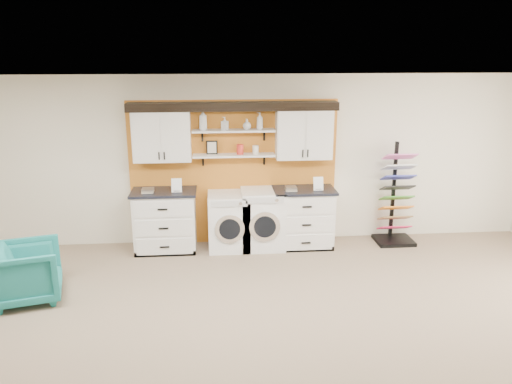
{
  "coord_description": "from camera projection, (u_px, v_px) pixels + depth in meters",
  "views": [
    {
      "loc": [
        -0.3,
        -4.08,
        3.17
      ],
      "look_at": [
        0.23,
        2.3,
        1.34
      ],
      "focal_mm": 35.0,
      "sensor_mm": 36.0,
      "label": 1
    }
  ],
  "objects": [
    {
      "name": "canister_red",
      "position": [
        240.0,
        149.0,
        8.01
      ],
      "size": [
        0.11,
        0.11,
        0.16
      ],
      "primitive_type": "cylinder",
      "color": "red",
      "rests_on": "shelf_lower"
    },
    {
      "name": "shelf_upper",
      "position": [
        234.0,
        131.0,
        7.92
      ],
      "size": [
        1.32,
        0.28,
        0.03
      ],
      "primitive_type": "cube",
      "color": "white",
      "rests_on": "wall_back"
    },
    {
      "name": "upper_cabinet_left",
      "position": [
        162.0,
        135.0,
        7.83
      ],
      "size": [
        0.9,
        0.35,
        0.84
      ],
      "color": "white",
      "rests_on": "wall_back"
    },
    {
      "name": "base_cabinet_left",
      "position": [
        165.0,
        221.0,
        8.07
      ],
      "size": [
        1.03,
        0.66,
        1.01
      ],
      "color": "white",
      "rests_on": "floor"
    },
    {
      "name": "soap_bottle_a",
      "position": [
        203.0,
        120.0,
        7.83
      ],
      "size": [
        0.14,
        0.14,
        0.33
      ],
      "primitive_type": "imported",
      "rotation": [
        0.0,
        0.0,
        3.04
      ],
      "color": "silver",
      "rests_on": "shelf_upper"
    },
    {
      "name": "armchair",
      "position": [
        27.0,
        273.0,
        6.49
      ],
      "size": [
        1.0,
        0.98,
        0.75
      ],
      "primitive_type": "imported",
      "rotation": [
        0.0,
        0.0,
        1.82
      ],
      "color": "#197775",
      "rests_on": "floor"
    },
    {
      "name": "upper_cabinet_right",
      "position": [
        304.0,
        133.0,
        8.02
      ],
      "size": [
        0.9,
        0.35,
        0.84
      ],
      "color": "white",
      "rests_on": "wall_back"
    },
    {
      "name": "soap_bottle_c",
      "position": [
        247.0,
        124.0,
        7.91
      ],
      "size": [
        0.18,
        0.18,
        0.17
      ],
      "primitive_type": "imported",
      "rotation": [
        0.0,
        0.0,
        4.04
      ],
      "color": "silver",
      "rests_on": "shelf_upper"
    },
    {
      "name": "dryer",
      "position": [
        263.0,
        219.0,
        8.19
      ],
      "size": [
        0.7,
        0.71,
        0.98
      ],
      "color": "white",
      "rests_on": "floor"
    },
    {
      "name": "canister_cream",
      "position": [
        255.0,
        150.0,
        8.03
      ],
      "size": [
        0.1,
        0.1,
        0.14
      ],
      "primitive_type": "cylinder",
      "color": "silver",
      "rests_on": "shelf_lower"
    },
    {
      "name": "washer",
      "position": [
        229.0,
        221.0,
        8.16
      ],
      "size": [
        0.67,
        0.71,
        0.93
      ],
      "color": "white",
      "rests_on": "floor"
    },
    {
      "name": "accent_panel",
      "position": [
        234.0,
        173.0,
        8.28
      ],
      "size": [
        3.4,
        0.07,
        2.4
      ],
      "primitive_type": "cube",
      "color": "#C16F20",
      "rests_on": "wall_back"
    },
    {
      "name": "picture_frame",
      "position": [
        212.0,
        147.0,
        8.01
      ],
      "size": [
        0.18,
        0.02,
        0.22
      ],
      "color": "black",
      "rests_on": "shelf_lower"
    },
    {
      "name": "soap_bottle_d",
      "position": [
        260.0,
        121.0,
        7.91
      ],
      "size": [
        0.14,
        0.14,
        0.27
      ],
      "primitive_type": "imported",
      "rotation": [
        0.0,
        0.0,
        -0.98
      ],
      "color": "silver",
      "rests_on": "shelf_upper"
    },
    {
      "name": "ceiling",
      "position": [
        251.0,
        97.0,
        4.04
      ],
      "size": [
        10.0,
        10.0,
        0.0
      ],
      "primitive_type": "plane",
      "rotation": [
        3.14,
        0.0,
        0.0
      ],
      "color": "white",
      "rests_on": "wall_back"
    },
    {
      "name": "wall_back",
      "position": [
        233.0,
        161.0,
        8.25
      ],
      "size": [
        10.0,
        0.0,
        10.0
      ],
      "primitive_type": "plane",
      "rotation": [
        1.57,
        0.0,
        0.0
      ],
      "color": "silver",
      "rests_on": "floor"
    },
    {
      "name": "crown_molding",
      "position": [
        233.0,
        105.0,
        7.82
      ],
      "size": [
        3.3,
        0.41,
        0.13
      ],
      "color": "black",
      "rests_on": "wall_back"
    },
    {
      "name": "sample_rack",
      "position": [
        395.0,
        212.0,
        8.4
      ],
      "size": [
        0.62,
        0.52,
        1.71
      ],
      "rotation": [
        0.0,
        0.0,
        0.01
      ],
      "color": "black",
      "rests_on": "floor"
    },
    {
      "name": "soap_bottle_b",
      "position": [
        225.0,
        123.0,
        7.87
      ],
      "size": [
        0.13,
        0.12,
        0.2
      ],
      "primitive_type": "imported",
      "rotation": [
        0.0,
        0.0,
        4.24
      ],
      "color": "silver",
      "rests_on": "shelf_upper"
    },
    {
      "name": "base_cabinet_right",
      "position": [
        303.0,
        218.0,
        8.25
      ],
      "size": [
        1.01,
        0.66,
        0.99
      ],
      "color": "white",
      "rests_on": "floor"
    },
    {
      "name": "shelf_lower",
      "position": [
        234.0,
        155.0,
        8.03
      ],
      "size": [
        1.32,
        0.28,
        0.03
      ],
      "primitive_type": "cube",
      "color": "white",
      "rests_on": "wall_back"
    }
  ]
}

